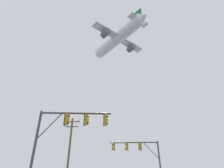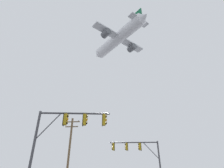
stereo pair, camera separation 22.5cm
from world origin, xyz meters
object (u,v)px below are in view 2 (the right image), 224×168
signal_pole_near (65,130)px  utility_pole (69,152)px  airplane (118,38)px  signal_pole_far (139,153)px

signal_pole_near → utility_pole: size_ratio=0.68×
utility_pole → airplane: bearing=73.9°
signal_pole_far → airplane: bearing=98.6°
airplane → utility_pole: bearing=-106.1°
signal_pole_far → utility_pole: utility_pole is taller
signal_pole_near → signal_pole_far: size_ratio=1.04×
signal_pole_far → airplane: (-3.18, 20.95, 38.71)m
signal_pole_near → utility_pole: utility_pole is taller
signal_pole_near → airplane: size_ratio=0.32×
signal_pole_near → utility_pole: 11.36m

